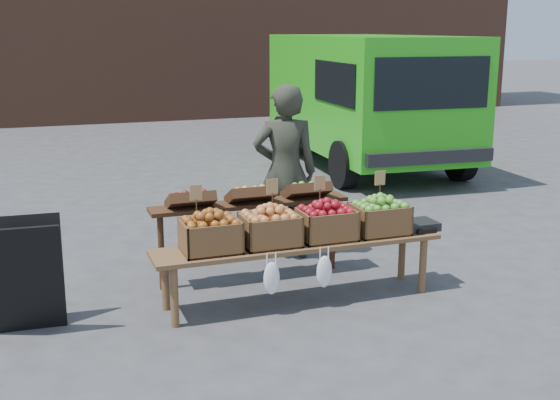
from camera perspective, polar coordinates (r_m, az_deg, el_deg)
name	(u,v)px	position (r m, az deg, el deg)	size (l,w,h in m)	color
ground	(306,289)	(6.90, 2.10, -7.22)	(80.00, 80.00, 0.00)	#424244
delivery_van	(365,102)	(12.86, 6.90, 7.90)	(2.40, 5.23, 2.34)	green
vendor	(285,172)	(7.60, 0.42, 2.28)	(0.70, 0.46, 1.91)	#2B2E23
chalkboard_sign	(24,275)	(6.22, -20.12, -5.76)	(0.63, 0.35, 0.96)	black
back_table	(250,229)	(7.02, -2.42, -2.37)	(2.10, 0.44, 1.04)	#3A2212
display_bench	(298,271)	(6.52, 1.50, -5.82)	(2.70, 0.56, 0.57)	brown
crate_golden_apples	(210,236)	(6.15, -5.67, -2.94)	(0.50, 0.40, 0.28)	#9F4C1D
crate_russet_pears	(270,230)	(6.30, -0.81, -2.46)	(0.50, 0.40, 0.28)	#AC862A
crate_red_apples	(326,224)	(6.49, 3.79, -2.00)	(0.50, 0.40, 0.28)	maroon
crate_green_apples	(380,219)	(6.72, 8.09, -1.55)	(0.50, 0.40, 0.28)	#407B1C
weighing_scale	(418,225)	(6.95, 11.17, -2.01)	(0.34, 0.30, 0.08)	black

